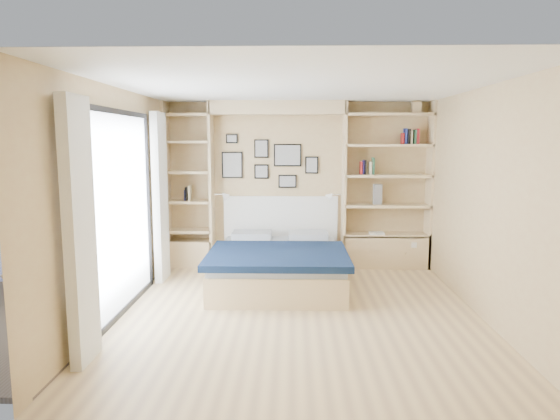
{
  "coord_description": "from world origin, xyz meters",
  "views": [
    {
      "loc": [
        -0.07,
        -5.43,
        1.92
      ],
      "look_at": [
        -0.23,
        0.9,
        1.04
      ],
      "focal_mm": 32.0,
      "sensor_mm": 36.0,
      "label": 1
    }
  ],
  "objects": [
    {
      "name": "photo_gallery",
      "position": [
        -0.45,
        2.22,
        1.6
      ],
      "size": [
        1.48,
        0.02,
        0.82
      ],
      "color": "black",
      "rests_on": "ground"
    },
    {
      "name": "room_shell",
      "position": [
        -0.39,
        1.52,
        1.08
      ],
      "size": [
        4.5,
        4.5,
        4.5
      ],
      "color": "tan",
      "rests_on": "ground"
    },
    {
      "name": "ground",
      "position": [
        0.0,
        0.0,
        0.0
      ],
      "size": [
        4.5,
        4.5,
        0.0
      ],
      "primitive_type": "plane",
      "color": "#DCBB80",
      "rests_on": "ground"
    },
    {
      "name": "bed",
      "position": [
        -0.26,
        1.09,
        0.28
      ],
      "size": [
        1.76,
        2.24,
        1.07
      ],
      "color": "#DAB787",
      "rests_on": "ground"
    },
    {
      "name": "shelf_decor",
      "position": [
        1.1,
        2.07,
        1.69
      ],
      "size": [
        3.54,
        0.23,
        2.03
      ],
      "color": "#A51E1E",
      "rests_on": "ground"
    },
    {
      "name": "reading_lamps",
      "position": [
        -0.3,
        2.0,
        1.1
      ],
      "size": [
        1.92,
        0.12,
        0.15
      ],
      "color": "silver",
      "rests_on": "ground"
    }
  ]
}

